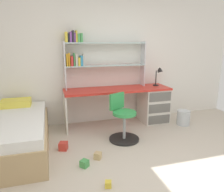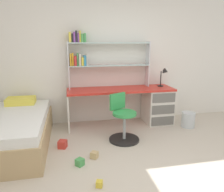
{
  "view_description": "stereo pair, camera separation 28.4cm",
  "coord_description": "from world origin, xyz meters",
  "px_view_note": "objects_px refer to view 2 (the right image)",
  "views": [
    {
      "loc": [
        -1.19,
        -1.98,
        1.63
      ],
      "look_at": [
        -0.23,
        1.31,
        0.78
      ],
      "focal_mm": 34.41,
      "sensor_mm": 36.0,
      "label": 1
    },
    {
      "loc": [
        -0.92,
        -2.05,
        1.63
      ],
      "look_at": [
        -0.23,
        1.31,
        0.78
      ],
      "focal_mm": 34.41,
      "sensor_mm": 36.0,
      "label": 2
    }
  ],
  "objects_px": {
    "desk_lamp": "(165,74)",
    "waste_bin": "(188,120)",
    "bookshelf_hutch": "(96,54)",
    "swivel_chair": "(123,122)",
    "desk": "(148,103)",
    "bed_platform": "(14,131)",
    "toy_block_natural_1": "(94,155)",
    "toy_block_yellow_3": "(99,184)",
    "toy_block_green_2": "(80,162)",
    "toy_block_red_0": "(63,144)"
  },
  "relations": [
    {
      "from": "swivel_chair",
      "to": "toy_block_natural_1",
      "type": "bearing_deg",
      "value": -137.5
    },
    {
      "from": "desk_lamp",
      "to": "waste_bin",
      "type": "height_order",
      "value": "desk_lamp"
    },
    {
      "from": "toy_block_red_0",
      "to": "toy_block_yellow_3",
      "type": "height_order",
      "value": "toy_block_red_0"
    },
    {
      "from": "toy_block_red_0",
      "to": "toy_block_green_2",
      "type": "xyz_separation_m",
      "value": [
        0.24,
        -0.57,
        -0.01
      ]
    },
    {
      "from": "desk",
      "to": "swivel_chair",
      "type": "distance_m",
      "value": 1.0
    },
    {
      "from": "bed_platform",
      "to": "toy_block_yellow_3",
      "type": "xyz_separation_m",
      "value": [
        1.18,
        -1.26,
        -0.23
      ]
    },
    {
      "from": "toy_block_green_2",
      "to": "bookshelf_hutch",
      "type": "bearing_deg",
      "value": 74.2
    },
    {
      "from": "toy_block_red_0",
      "to": "toy_block_yellow_3",
      "type": "distance_m",
      "value": 1.15
    },
    {
      "from": "desk",
      "to": "toy_block_green_2",
      "type": "xyz_separation_m",
      "value": [
        -1.48,
        -1.37,
        -0.38
      ]
    },
    {
      "from": "bookshelf_hutch",
      "to": "swivel_chair",
      "type": "height_order",
      "value": "bookshelf_hutch"
    },
    {
      "from": "toy_block_yellow_3",
      "to": "bookshelf_hutch",
      "type": "bearing_deg",
      "value": 83.26
    },
    {
      "from": "desk_lamp",
      "to": "toy_block_red_0",
      "type": "relative_size",
      "value": 3.09
    },
    {
      "from": "toy_block_red_0",
      "to": "toy_block_green_2",
      "type": "height_order",
      "value": "toy_block_red_0"
    },
    {
      "from": "swivel_chair",
      "to": "bed_platform",
      "type": "distance_m",
      "value": 1.77
    },
    {
      "from": "bed_platform",
      "to": "toy_block_natural_1",
      "type": "relative_size",
      "value": 19.41
    },
    {
      "from": "desk",
      "to": "waste_bin",
      "type": "relative_size",
      "value": 7.07
    },
    {
      "from": "toy_block_yellow_3",
      "to": "desk_lamp",
      "type": "bearing_deg",
      "value": 49.3
    },
    {
      "from": "waste_bin",
      "to": "toy_block_natural_1",
      "type": "distance_m",
      "value": 2.14
    },
    {
      "from": "toy_block_yellow_3",
      "to": "toy_block_natural_1",
      "type": "bearing_deg",
      "value": 88.16
    },
    {
      "from": "desk",
      "to": "bed_platform",
      "type": "bearing_deg",
      "value": -166.09
    },
    {
      "from": "toy_block_yellow_3",
      "to": "swivel_chair",
      "type": "bearing_deg",
      "value": 63.46
    },
    {
      "from": "desk_lamp",
      "to": "toy_block_red_0",
      "type": "height_order",
      "value": "desk_lamp"
    },
    {
      "from": "desk_lamp",
      "to": "toy_block_green_2",
      "type": "bearing_deg",
      "value": -142.49
    },
    {
      "from": "waste_bin",
      "to": "toy_block_green_2",
      "type": "relative_size",
      "value": 3.06
    },
    {
      "from": "toy_block_natural_1",
      "to": "toy_block_yellow_3",
      "type": "height_order",
      "value": "toy_block_natural_1"
    },
    {
      "from": "bookshelf_hutch",
      "to": "desk",
      "type": "bearing_deg",
      "value": -9.97
    },
    {
      "from": "bookshelf_hutch",
      "to": "toy_block_red_0",
      "type": "xyz_separation_m",
      "value": [
        -0.68,
        -0.99,
        -1.36
      ]
    },
    {
      "from": "bed_platform",
      "to": "toy_block_yellow_3",
      "type": "relative_size",
      "value": 24.91
    },
    {
      "from": "toy_block_green_2",
      "to": "toy_block_red_0",
      "type": "bearing_deg",
      "value": 112.94
    },
    {
      "from": "bookshelf_hutch",
      "to": "bed_platform",
      "type": "distance_m",
      "value": 1.99
    },
    {
      "from": "bookshelf_hutch",
      "to": "toy_block_natural_1",
      "type": "distance_m",
      "value": 1.97
    },
    {
      "from": "swivel_chair",
      "to": "toy_block_red_0",
      "type": "height_order",
      "value": "swivel_chair"
    },
    {
      "from": "desk_lamp",
      "to": "toy_block_red_0",
      "type": "bearing_deg",
      "value": -157.97
    },
    {
      "from": "bookshelf_hutch",
      "to": "toy_block_red_0",
      "type": "height_order",
      "value": "bookshelf_hutch"
    },
    {
      "from": "waste_bin",
      "to": "toy_block_green_2",
      "type": "bearing_deg",
      "value": -156.01
    },
    {
      "from": "swivel_chair",
      "to": "bed_platform",
      "type": "height_order",
      "value": "swivel_chair"
    },
    {
      "from": "bookshelf_hutch",
      "to": "toy_block_yellow_3",
      "type": "distance_m",
      "value": 2.49
    },
    {
      "from": "desk_lamp",
      "to": "toy_block_natural_1",
      "type": "height_order",
      "value": "desk_lamp"
    },
    {
      "from": "bookshelf_hutch",
      "to": "desk_lamp",
      "type": "bearing_deg",
      "value": -5.95
    },
    {
      "from": "desk",
      "to": "toy_block_natural_1",
      "type": "distance_m",
      "value": 1.8
    },
    {
      "from": "toy_block_natural_1",
      "to": "toy_block_green_2",
      "type": "relative_size",
      "value": 0.98
    },
    {
      "from": "bookshelf_hutch",
      "to": "waste_bin",
      "type": "distance_m",
      "value": 2.24
    },
    {
      "from": "swivel_chair",
      "to": "bed_platform",
      "type": "xyz_separation_m",
      "value": [
        -1.76,
        0.09,
        -0.05
      ]
    },
    {
      "from": "waste_bin",
      "to": "desk",
      "type": "bearing_deg",
      "value": 150.92
    },
    {
      "from": "desk_lamp",
      "to": "bookshelf_hutch",
      "type": "bearing_deg",
      "value": 174.05
    },
    {
      "from": "swivel_chair",
      "to": "toy_block_red_0",
      "type": "distance_m",
      "value": 1.06
    },
    {
      "from": "desk",
      "to": "swivel_chair",
      "type": "height_order",
      "value": "swivel_chair"
    },
    {
      "from": "toy_block_natural_1",
      "to": "toy_block_yellow_3",
      "type": "distance_m",
      "value": 0.65
    },
    {
      "from": "waste_bin",
      "to": "toy_block_red_0",
      "type": "xyz_separation_m",
      "value": [
        -2.44,
        -0.41,
        -0.09
      ]
    },
    {
      "from": "bookshelf_hutch",
      "to": "toy_block_green_2",
      "type": "relative_size",
      "value": 16.58
    }
  ]
}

